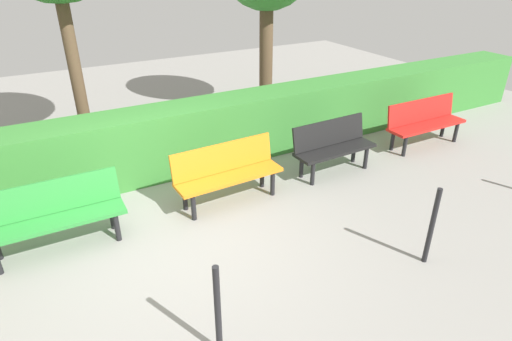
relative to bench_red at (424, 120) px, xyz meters
name	(u,v)px	position (x,y,z in m)	size (l,w,h in m)	color
ground_plane	(171,242)	(5.19, 0.65, -0.48)	(19.96, 19.96, 0.00)	gray
bench_red	(424,120)	(0.00, 0.00, 0.00)	(1.65, 0.45, 0.86)	red
bench_black	(333,145)	(2.18, 0.05, 0.00)	(1.44, 0.51, 0.86)	black
bench_orange	(227,171)	(4.11, 0.07, 0.00)	(1.61, 0.52, 0.86)	orange
bench_green	(53,213)	(6.44, 0.06, 0.00)	(1.65, 0.46, 0.86)	#2D8C38
hedge_row	(186,137)	(4.23, -1.26, 0.06)	(15.96, 0.77, 1.09)	#387F33
railing_post_mid	(432,226)	(2.65, 2.49, 0.02)	(0.06, 0.06, 1.00)	black
railing_post_far	(218,311)	(5.34, 2.49, 0.02)	(0.06, 0.06, 1.00)	black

